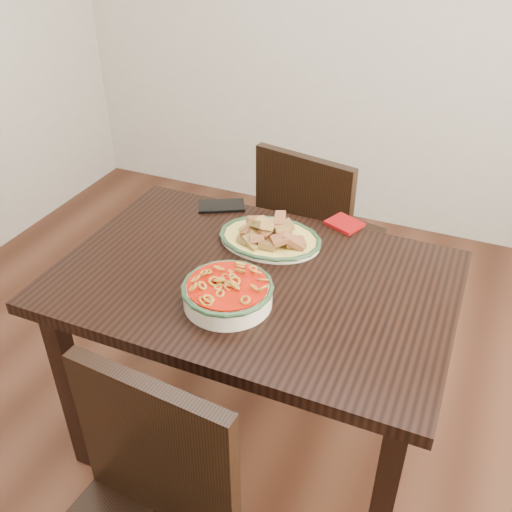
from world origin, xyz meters
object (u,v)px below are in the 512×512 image
at_px(chair_far, 314,234).
at_px(fish_plate, 270,230).
at_px(noodle_bowl, 228,291).
at_px(smartphone, 221,206).
at_px(dining_table, 253,301).

relative_size(chair_far, fish_plate, 2.63).
distance_m(noodle_bowl, smartphone, 0.56).
bearing_deg(fish_plate, smartphone, 149.55).
height_order(chair_far, fish_plate, chair_far).
bearing_deg(smartphone, chair_far, 26.05).
bearing_deg(fish_plate, chair_far, 89.62).
bearing_deg(smartphone, dining_table, -79.37).
distance_m(chair_far, smartphone, 0.50).
relative_size(dining_table, chair_far, 1.34).
xyz_separation_m(chair_far, fish_plate, (-0.00, -0.50, 0.30)).
relative_size(dining_table, smartphone, 7.16).
xyz_separation_m(noodle_bowl, smartphone, (-0.26, 0.50, -0.04)).
distance_m(chair_far, fish_plate, 0.58).
xyz_separation_m(dining_table, chair_far, (-0.02, 0.70, -0.15)).
bearing_deg(noodle_bowl, fish_plate, 92.08).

